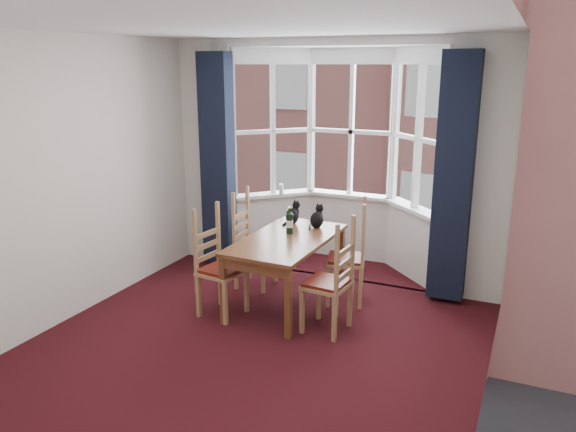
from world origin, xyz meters
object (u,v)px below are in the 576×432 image
Objects in this scene: chair_right_far at (354,261)px; cat_left at (293,215)px; cat_right at (317,218)px; candle_tall at (281,189)px; chair_right_near at (335,286)px; chair_left_far at (248,246)px; wine_bottle at (290,222)px; chair_left_near at (215,270)px; dining_table at (287,245)px.

cat_left reaches higher than chair_right_far.
cat_right reaches higher than candle_tall.
chair_right_near is at bearing -47.44° from cat_left.
wine_bottle is (0.59, -0.16, 0.40)m from chair_left_far.
cat_right is (0.78, 0.17, 0.38)m from chair_left_far.
wine_bottle is at bearing -163.61° from chair_right_far.
wine_bottle is 2.17× the size of candle_tall.
chair_right_far is (-0.06, 0.76, 0.00)m from chair_right_near.
cat_left reaches higher than chair_left_near.
chair_left_far is 1.26m from chair_right_far.
chair_right_near is 2.27m from candle_tall.
dining_table is 1.66× the size of chair_right_far.
wine_bottle is at bearing -15.16° from chair_left_far.
wine_bottle is 1.35m from candle_tall.
chair_left_near is at bearing -86.98° from chair_left_far.
candle_tall is (-0.10, 1.83, 0.46)m from chair_left_near.
chair_right_far is at bearing 16.39° from wine_bottle.
cat_right reaches higher than chair_right_near.
wine_bottle reaches higher than chair_left_near.
cat_right is (0.74, 0.98, 0.38)m from chair_left_near.
chair_left_near is 1.89m from candle_tall.
chair_left_far is (-0.04, 0.81, 0.00)m from chair_left_near.
cat_left is at bearing 107.21° from dining_table.
chair_right_near is at bearing -30.69° from dining_table.
chair_left_far reaches higher than dining_table.
cat_left reaches higher than candle_tall.
cat_right is (0.31, -0.03, -0.00)m from cat_left.
chair_left_near is at bearing -130.39° from wine_bottle.
cat_right is 0.38m from wine_bottle.
chair_right_near is 1.00m from wine_bottle.
chair_left_near and chair_right_near have the same top height.
chair_left_far is at bearing -87.01° from candle_tall.
chair_left_far is 1.00× the size of chair_right_near.
cat_left is at bearing 168.33° from chair_right_far.
chair_left_near and chair_right_far have the same top height.
cat_right is 0.95× the size of wine_bottle.
wine_bottle is (-0.04, 0.15, 0.21)m from dining_table.
chair_right_far is (1.26, 0.04, 0.00)m from chair_left_far.
chair_left_near is 6.85× the size of candle_tall.
candle_tall is (-1.32, 0.98, 0.46)m from chair_right_far.
chair_left_far is 0.88m from cat_right.
dining_table is 5.46× the size of cat_left.
chair_right_near is (1.28, 0.08, 0.00)m from chair_left_near.
chair_left_far is 3.33× the size of cat_right.
chair_left_far is 0.64m from cat_left.
chair_right_far is at bearing -11.67° from cat_left.
candle_tall is (-1.37, 1.74, 0.46)m from chair_right_near.
cat_right is at bearing 121.13° from chair_right_near.
chair_right_far is at bearing 94.26° from chair_right_near.
chair_left_far is at bearing 93.02° from chair_left_near.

